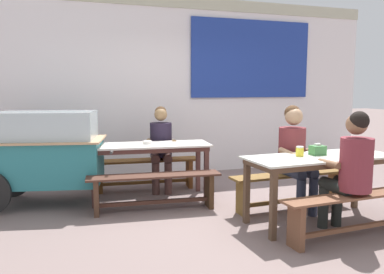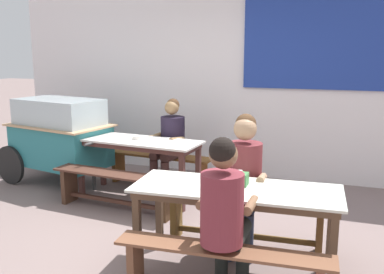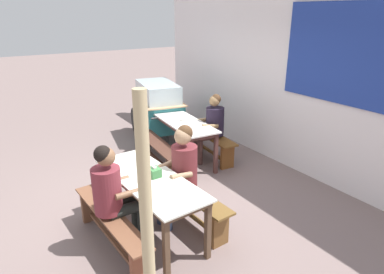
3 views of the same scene
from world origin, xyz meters
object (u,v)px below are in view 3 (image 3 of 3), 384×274
(wooden_support_post, at_px, (147,236))
(food_cart, at_px, (158,106))
(dining_table_near, at_px, (149,184))
(bench_near_back, at_px, (185,198))
(bench_near_front, at_px, (111,226))
(dining_table_far, at_px, (183,126))
(person_near_front, at_px, (113,191))
(tissue_box, at_px, (154,172))
(person_center_facing, at_px, (212,124))
(bench_far_back, at_px, (208,140))
(soup_bowl, at_px, (184,119))
(person_right_near_table, at_px, (181,168))
(bench_far_front, at_px, (157,150))
(condiment_jar, at_px, (145,165))

(wooden_support_post, bearing_deg, food_cart, 151.67)
(dining_table_near, height_order, food_cart, food_cart)
(bench_near_back, xyz_separation_m, bench_near_front, (0.06, -1.05, -0.01))
(food_cart, bearing_deg, dining_table_far, -7.59)
(dining_table_far, distance_m, person_near_front, 2.58)
(tissue_box, bearing_deg, person_center_facing, 126.69)
(bench_far_back, distance_m, soup_bowl, 0.70)
(bench_near_front, bearing_deg, bench_far_back, 122.74)
(person_near_front, relative_size, soup_bowl, 10.45)
(dining_table_near, relative_size, soup_bowl, 14.25)
(bench_far_back, distance_m, wooden_support_post, 4.12)
(dining_table_near, bearing_deg, person_near_front, -87.16)
(dining_table_far, xyz_separation_m, person_right_near_table, (1.62, -1.04, 0.07))
(dining_table_far, bearing_deg, bench_near_back, -30.96)
(person_center_facing, bearing_deg, bench_far_back, 158.39)
(bench_far_front, distance_m, tissue_box, 2.00)
(bench_near_back, height_order, person_near_front, person_near_front)
(dining_table_far, bearing_deg, condiment_jar, -45.49)
(tissue_box, distance_m, wooden_support_post, 1.61)
(person_right_near_table, distance_m, wooden_support_post, 1.87)
(tissue_box, height_order, wooden_support_post, wooden_support_post)
(person_near_front, bearing_deg, bench_near_back, 93.09)
(bench_near_front, relative_size, person_center_facing, 1.32)
(person_right_near_table, height_order, soup_bowl, person_right_near_table)
(dining_table_near, relative_size, person_center_facing, 1.41)
(dining_table_near, distance_m, bench_near_front, 0.65)
(bench_near_back, height_order, tissue_box, tissue_box)
(person_near_front, bearing_deg, bench_far_front, 140.34)
(bench_far_front, distance_m, condiment_jar, 1.80)
(bench_far_back, height_order, bench_near_back, same)
(bench_far_front, height_order, tissue_box, tissue_box)
(tissue_box, relative_size, wooden_support_post, 0.07)
(person_near_front, height_order, wooden_support_post, wooden_support_post)
(bench_far_front, relative_size, bench_near_front, 1.01)
(person_near_front, bearing_deg, person_center_facing, 120.53)
(person_center_facing, distance_m, person_right_near_table, 2.00)
(person_near_front, height_order, person_center_facing, person_near_front)
(person_near_front, distance_m, person_right_near_table, 0.92)
(person_right_near_table, bearing_deg, wooden_support_post, -38.62)
(bench_near_back, height_order, soup_bowl, soup_bowl)
(bench_near_front, distance_m, condiment_jar, 0.83)
(bench_near_back, bearing_deg, tissue_box, -85.82)
(bench_near_back, relative_size, person_near_front, 1.28)
(dining_table_far, distance_m, bench_near_back, 1.93)
(condiment_jar, bearing_deg, food_cart, 149.48)
(bench_far_front, relative_size, condiment_jar, 15.02)
(bench_far_back, relative_size, wooden_support_post, 0.74)
(bench_near_back, xyz_separation_m, person_center_facing, (-1.36, 1.41, 0.40))
(bench_far_front, xyz_separation_m, soup_bowl, (0.02, 0.55, 0.49))
(wooden_support_post, bearing_deg, tissue_box, 151.56)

